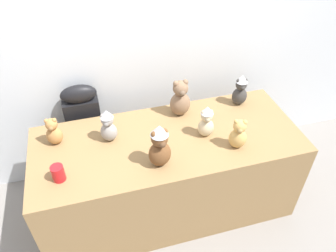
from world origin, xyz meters
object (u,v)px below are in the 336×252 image
teddy_bear_ash (108,126)px  teddy_bear_mocha (180,99)px  teddy_bear_chestnut (160,146)px  display_table (168,174)px  teddy_bear_charcoal (240,90)px  teddy_bear_honey (238,135)px  teddy_bear_sand (206,122)px  teddy_bear_caramel (54,132)px  party_cup_red (58,173)px  instrument_case (87,133)px

teddy_bear_ash → teddy_bear_mocha: bearing=33.5°
teddy_bear_mocha → teddy_bear_chestnut: bearing=-119.3°
display_table → teddy_bear_charcoal: 0.87m
teddy_bear_honey → teddy_bear_chestnut: bearing=-156.7°
display_table → teddy_bear_sand: bearing=-6.6°
teddy_bear_honey → teddy_bear_ash: size_ratio=0.91×
teddy_bear_caramel → party_cup_red: (0.01, -0.35, -0.05)m
teddy_bear_honey → display_table: bearing=176.7°
teddy_bear_caramel → teddy_bear_chestnut: bearing=-24.7°
instrument_case → teddy_bear_ash: bearing=-68.1°
teddy_bear_honey → teddy_bear_caramel: teddy_bear_honey is taller
instrument_case → teddy_bear_mocha: bearing=-20.1°
display_table → teddy_bear_caramel: teddy_bear_caramel is taller
instrument_case → teddy_bear_mocha: size_ratio=3.16×
display_table → teddy_bear_sand: (0.27, -0.03, 0.50)m
teddy_bear_sand → teddy_bear_chestnut: bearing=-143.3°
teddy_bear_charcoal → teddy_bear_mocha: teddy_bear_mocha is taller
display_table → party_cup_red: (-0.75, -0.18, 0.43)m
teddy_bear_sand → teddy_bear_charcoal: bearing=46.7°
teddy_bear_caramel → instrument_case: bearing=66.9°
display_table → teddy_bear_charcoal: bearing=21.0°
teddy_bear_chestnut → teddy_bear_ash: bearing=123.8°
instrument_case → teddy_bear_chestnut: 0.97m
teddy_bear_ash → teddy_bear_mocha: teddy_bear_mocha is taller
display_table → teddy_bear_mocha: teddy_bear_mocha is taller
teddy_bear_sand → teddy_bear_chestnut: size_ratio=0.78×
display_table → instrument_case: instrument_case is taller
display_table → teddy_bear_charcoal: size_ratio=7.25×
teddy_bear_honey → teddy_bear_mocha: bearing=142.0°
display_table → teddy_bear_charcoal: teddy_bear_charcoal is taller
teddy_bear_honey → teddy_bear_charcoal: (0.23, 0.46, 0.02)m
teddy_bear_ash → teddy_bear_mocha: size_ratio=0.85×
display_table → teddy_bear_caramel: size_ratio=8.87×
display_table → instrument_case: size_ratio=1.99×
teddy_bear_caramel → party_cup_red: size_ratio=1.98×
teddy_bear_sand → teddy_bear_ash: teddy_bear_ash is taller
teddy_bear_honey → teddy_bear_caramel: (-1.21, 0.37, -0.01)m
display_table → teddy_bear_sand: teddy_bear_sand is taller
display_table → teddy_bear_ash: size_ratio=7.45×
instrument_case → teddy_bear_honey: teddy_bear_honey is taller
teddy_bear_mocha → party_cup_red: bearing=-153.3°
teddy_bear_honey → teddy_bear_ash: bearing=-178.6°
teddy_bear_honey → teddy_bear_mocha: size_ratio=0.77×
teddy_bear_mocha → teddy_bear_caramel: (-0.94, -0.08, -0.04)m
teddy_bear_ash → teddy_bear_mocha: (0.57, 0.15, 0.02)m
teddy_bear_charcoal → party_cup_red: 1.49m
instrument_case → teddy_bear_caramel: instrument_case is taller
teddy_bear_caramel → teddy_bear_sand: bearing=-4.8°
instrument_case → teddy_bear_ash: size_ratio=3.74×
teddy_bear_mocha → teddy_bear_caramel: bearing=-173.3°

